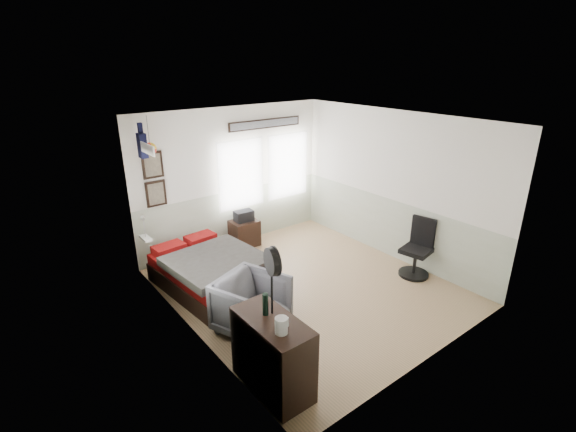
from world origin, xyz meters
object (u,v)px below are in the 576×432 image
bed (210,271)px  task_chair (417,252)px  dresser (273,354)px  nightstand (244,233)px  armchair (252,305)px

bed → task_chair: bearing=-36.3°
task_chair → dresser: bearing=179.3°
bed → nightstand: (1.30, 1.03, -0.03)m
bed → nightstand: bearing=33.0°
nightstand → task_chair: task_chair is taller
dresser → task_chair: bearing=10.2°
dresser → task_chair: (3.50, 0.63, -0.04)m
bed → armchair: bearing=-99.4°
nightstand → task_chair: size_ratio=0.51×
nightstand → armchair: bearing=-118.3°
armchair → bed: bearing=65.3°
bed → nightstand: bed is taller
bed → armchair: (-0.09, -1.37, 0.10)m
armchair → task_chair: size_ratio=0.85×
bed → armchair: 1.38m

